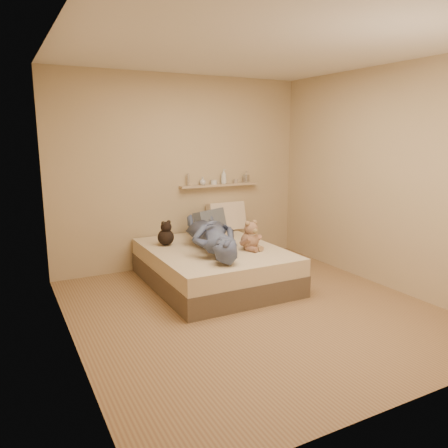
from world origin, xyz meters
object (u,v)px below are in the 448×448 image
pillow_cream (226,216)px  person (211,235)px  dark_plush (166,235)px  pillow_grey (210,222)px  wall_shelf (220,185)px  game_console (227,246)px  teddy_bear (251,238)px  bed (213,266)px

pillow_cream → person: pillow_cream is taller
dark_plush → person: (0.41, -0.45, 0.05)m
pillow_grey → wall_shelf: 0.59m
game_console → pillow_grey: (0.39, 1.23, 0.01)m
game_console → pillow_cream: bearing=62.5°
teddy_bear → pillow_cream: pillow_cream is taller
bed → dark_plush: size_ratio=6.01×
wall_shelf → bed: bearing=-121.2°
teddy_bear → pillow_grey: bearing=93.8°
wall_shelf → pillow_grey: bearing=-139.2°
dark_plush → wall_shelf: (1.02, 0.52, 0.51)m
pillow_cream → pillow_grey: bearing=-156.5°
bed → teddy_bear: 0.59m
bed → person: 0.42m
teddy_bear → person: person is taller
bed → wall_shelf: wall_shelf is taller
pillow_grey → person: person is taller
person → wall_shelf: wall_shelf is taller
pillow_cream → pillow_grey: (-0.32, -0.14, -0.03)m
bed → teddy_bear: bearing=-38.0°
teddy_bear → person: 0.47m
teddy_bear → wall_shelf: (0.19, 1.19, 0.50)m
game_console → wall_shelf: wall_shelf is taller
person → wall_shelf: size_ratio=1.29×
pillow_cream → pillow_grey: size_ratio=1.10×
teddy_bear → wall_shelf: wall_shelf is taller
bed → teddy_bear: teddy_bear is taller
bed → person: bearing=-132.8°
person → wall_shelf: 1.23m
wall_shelf → person: bearing=-122.0°
dark_plush → wall_shelf: 1.25m
bed → game_console: bearing=-99.7°
bed → teddy_bear: size_ratio=5.23×
bed → game_console: (-0.09, -0.54, 0.38)m
game_console → teddy_bear: (0.45, 0.26, -0.01)m
teddy_bear → dark_plush: (-0.83, 0.67, -0.01)m
dark_plush → pillow_grey: bearing=21.3°
teddy_bear → dark_plush: 1.07m
game_console → person: person is taller
pillow_cream → wall_shelf: (-0.07, 0.08, 0.45)m
teddy_bear → wall_shelf: 1.31m
game_console → pillow_cream: 1.54m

